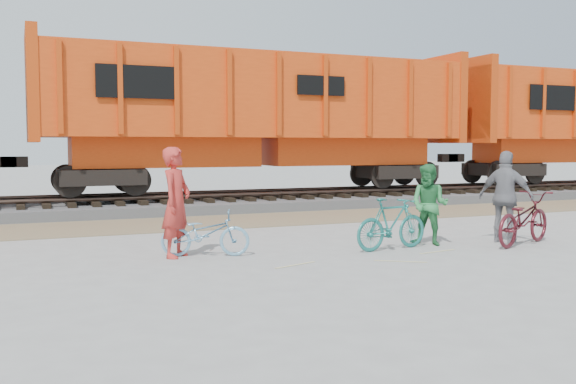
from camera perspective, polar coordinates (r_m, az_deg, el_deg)
name	(u,v)px	position (r m, az deg, el deg)	size (l,w,h in m)	color
ground	(328,254)	(11.90, 3.56, -5.51)	(120.00, 120.00, 0.00)	#9E9E99
gravel_strip	(235,221)	(16.96, -4.74, -2.59)	(120.00, 3.00, 0.02)	#857352
ballast_bed	(200,205)	(20.28, -7.82, -1.11)	(120.00, 4.00, 0.30)	slate
track	(200,194)	(20.25, -7.82, -0.20)	(120.00, 2.60, 0.24)	black
hopper_car_center	(261,114)	(20.84, -2.45, 6.93)	(14.00, 3.13, 4.65)	black
bicycle_blue	(205,233)	(11.67, -7.37, -3.65)	(0.56, 1.59, 0.84)	#73AFD0
bicycle_teal	(392,224)	(12.43, 9.20, -2.79)	(0.47, 1.68, 1.01)	#20746D
bicycle_maroon	(523,219)	(13.71, 20.19, -2.24)	(0.71, 2.02, 1.06)	#50161E
person_solo	(176,202)	(11.59, -9.91, -0.91)	(0.72, 0.47, 1.97)	red
person_man	(429,205)	(13.12, 12.46, -1.12)	(0.79, 0.62, 1.63)	#2D7D41
person_woman	(506,197)	(13.90, 18.81, -0.41)	(1.11, 0.46, 1.89)	slate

